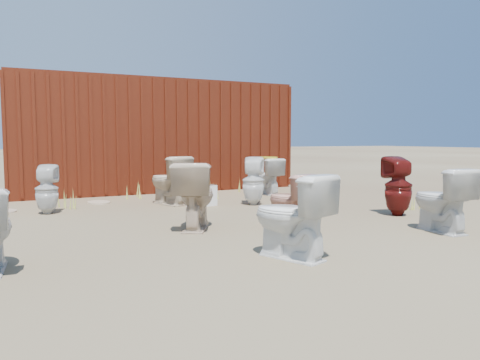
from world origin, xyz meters
name	(u,v)px	position (x,y,z in m)	size (l,w,h in m)	color
ground	(260,225)	(0.00, 0.00, 0.00)	(100.00, 100.00, 0.00)	brown
shipping_container	(150,136)	(0.00, 5.20, 1.20)	(6.00, 2.40, 2.40)	#49110C
toilet_front_pink	(290,201)	(0.25, -0.34, 0.35)	(0.39, 0.69, 0.70)	tan
toilet_front_c	(291,216)	(-0.59, -1.65, 0.41)	(0.45, 0.80, 0.81)	white
toilet_front_maroon	(398,186)	(2.20, -0.25, 0.44)	(0.40, 0.40, 0.88)	#5A120F
toilet_front_e	(441,200)	(1.75, -1.40, 0.39)	(0.44, 0.77, 0.79)	silver
toilet_back_a	(47,189)	(-2.45, 2.24, 0.37)	(0.34, 0.34, 0.75)	silver
toilet_back_beige_left	(169,180)	(-0.48, 2.40, 0.42)	(0.47, 0.82, 0.84)	beige
toilet_back_beige_right	(195,195)	(-0.87, 0.14, 0.43)	(0.48, 0.83, 0.85)	beige
toilet_back_yellowlid	(268,176)	(1.78, 2.89, 0.37)	(0.42, 0.73, 0.74)	white
toilet_back_e	(253,181)	(0.81, 1.70, 0.41)	(0.37, 0.38, 0.83)	white
yellow_lid	(268,158)	(1.78, 2.89, 0.76)	(0.38, 0.47, 0.03)	gold
loose_tank	(202,196)	(-0.05, 1.94, 0.17)	(0.50, 0.20, 0.35)	white
loose_lid_near	(99,202)	(-1.54, 3.12, 0.01)	(0.38, 0.49, 0.02)	#CBB593
loose_lid_far	(3,211)	(-3.06, 2.75, 0.01)	(0.36, 0.47, 0.02)	#C4A98E
weed_clump_a	(66,200)	(-2.14, 2.69, 0.14)	(0.36, 0.36, 0.28)	#B6BB4A
weed_clump_b	(214,191)	(0.48, 2.66, 0.16)	(0.32, 0.32, 0.32)	#B6BB4A
weed_clump_c	(303,188)	(2.36, 2.47, 0.15)	(0.36, 0.36, 0.31)	#B6BB4A
weed_clump_d	(133,191)	(-0.84, 3.50, 0.14)	(0.30, 0.30, 0.29)	#B6BB4A
weed_clump_e	(246,185)	(1.60, 3.50, 0.16)	(0.34, 0.34, 0.31)	#B6BB4A
weed_clump_f	(412,203)	(2.87, 0.11, 0.11)	(0.28, 0.28, 0.22)	#B6BB4A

